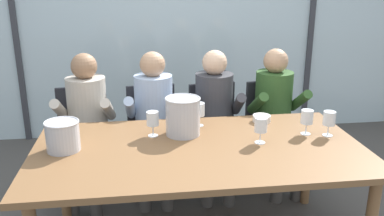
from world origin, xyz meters
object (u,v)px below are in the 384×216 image
object	(u,v)px
person_charcoal_jacket	(215,112)
ice_bucket_primary	(63,135)
wine_glass_by_left_taster	(261,126)
tasting_bowl	(262,118)
dining_table	(199,156)
wine_glass_by_right_taster	(307,118)
wine_glass_spare_empty	(199,110)
chair_near_curtain	(84,132)
wine_glass_near_bucket	(329,119)
wine_glass_center_pour	(153,120)
chair_center	(215,126)
chair_right_of_center	(271,123)
ice_bucket_secondary	(183,116)
person_olive_shirt	(276,110)
chair_left_of_center	(153,129)
person_pale_blue_shirt	(154,115)
person_beige_jumper	(86,118)

from	to	relation	value
person_charcoal_jacket	ice_bucket_primary	size ratio (longest dim) A/B	5.61
wine_glass_by_left_taster	tasting_bowl	bearing A→B (deg)	71.95
dining_table	person_charcoal_jacket	size ratio (longest dim) A/B	1.75
wine_glass_by_right_taster	wine_glass_spare_empty	distance (m)	0.76
chair_near_curtain	wine_glass_near_bucket	bearing A→B (deg)	-33.70
ice_bucket_primary	wine_glass_center_pour	world-z (taller)	ice_bucket_primary
chair_near_curtain	wine_glass_spare_empty	world-z (taller)	wine_glass_spare_empty
wine_glass_by_right_taster	person_charcoal_jacket	bearing A→B (deg)	125.51
chair_center	wine_glass_spare_empty	world-z (taller)	wine_glass_spare_empty
chair_right_of_center	person_charcoal_jacket	world-z (taller)	person_charcoal_jacket
ice_bucket_secondary	wine_glass_center_pour	size ratio (longest dim) A/B	1.52
wine_glass_by_left_taster	wine_glass_spare_empty	world-z (taller)	same
chair_center	ice_bucket_primary	distance (m)	1.48
person_charcoal_jacket	wine_glass_center_pour	distance (m)	0.83
wine_glass_center_pour	wine_glass_near_bucket	bearing A→B (deg)	-7.35
person_olive_shirt	chair_right_of_center	bearing A→B (deg)	81.04
ice_bucket_secondary	person_olive_shirt	bearing A→B (deg)	34.44
person_charcoal_jacket	wine_glass_center_pour	bearing A→B (deg)	-127.79
chair_right_of_center	tasting_bowl	size ratio (longest dim) A/B	6.62
chair_center	wine_glass_by_left_taster	xyz separation A→B (m)	(0.12, -0.94, 0.35)
wine_glass_by_left_taster	chair_left_of_center	bearing A→B (deg)	125.30
chair_center	wine_glass_spare_empty	size ratio (longest dim) A/B	5.12
tasting_bowl	person_charcoal_jacket	bearing A→B (deg)	123.13
dining_table	person_olive_shirt	world-z (taller)	person_olive_shirt
person_charcoal_jacket	tasting_bowl	world-z (taller)	person_charcoal_jacket
ice_bucket_secondary	wine_glass_near_bucket	distance (m)	0.99
dining_table	wine_glass_center_pour	distance (m)	0.41
person_pale_blue_shirt	ice_bucket_primary	world-z (taller)	person_pale_blue_shirt
ice_bucket_secondary	dining_table	bearing A→B (deg)	-71.33
chair_center	person_pale_blue_shirt	size ratio (longest dim) A/B	0.74
dining_table	chair_center	bearing A→B (deg)	73.19
person_olive_shirt	wine_glass_center_pour	world-z (taller)	person_olive_shirt
chair_right_of_center	tasting_bowl	bearing A→B (deg)	-123.06
wine_glass_by_left_taster	wine_glass_center_pour	size ratio (longest dim) A/B	1.00
chair_left_of_center	person_charcoal_jacket	xyz separation A→B (m)	(0.52, -0.12, 0.17)
ice_bucket_primary	tasting_bowl	world-z (taller)	ice_bucket_primary
dining_table	chair_center	distance (m)	1.01
person_charcoal_jacket	person_olive_shirt	world-z (taller)	same
dining_table	chair_near_curtain	distance (m)	1.31
ice_bucket_primary	wine_glass_spare_empty	size ratio (longest dim) A/B	1.24
wine_glass_center_pour	ice_bucket_secondary	bearing A→B (deg)	0.99
person_beige_jumper	person_olive_shirt	bearing A→B (deg)	4.77
dining_table	wine_glass_near_bucket	bearing A→B (deg)	4.82
chair_near_curtain	chair_right_of_center	size ratio (longest dim) A/B	1.00
chair_right_of_center	wine_glass_by_right_taster	xyz separation A→B (m)	(-0.04, -0.85, 0.35)
chair_left_of_center	wine_glass_by_right_taster	xyz separation A→B (m)	(1.03, -0.83, 0.35)
chair_near_curtain	wine_glass_by_left_taster	world-z (taller)	wine_glass_by_left_taster
person_charcoal_jacket	wine_glass_by_left_taster	xyz separation A→B (m)	(0.15, -0.82, 0.17)
chair_left_of_center	person_pale_blue_shirt	distance (m)	0.21
tasting_bowl	wine_glass_near_bucket	world-z (taller)	wine_glass_near_bucket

